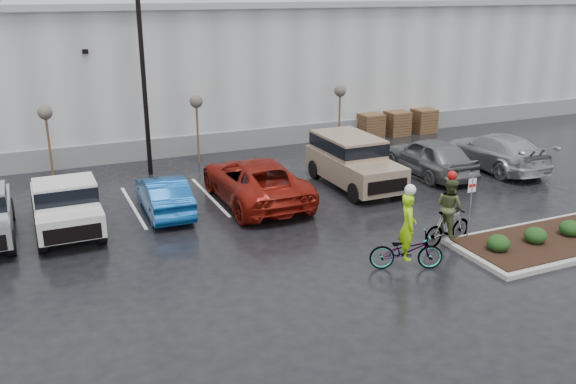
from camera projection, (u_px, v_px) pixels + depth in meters
name	position (u px, v px, depth m)	size (l,w,h in m)	color
ground	(369.00, 265.00, 18.16)	(120.00, 120.00, 0.00)	black
warehouse	(179.00, 63.00, 36.06)	(60.50, 15.50, 7.20)	#A3A6A7
wooded_ridge	(117.00, 43.00, 56.21)	(80.00, 25.00, 6.00)	#1E3D19
lamppost	(141.00, 43.00, 25.22)	(0.50, 1.00, 9.22)	black
sapling_west	(46.00, 117.00, 25.49)	(0.60, 0.60, 3.20)	#4E2F1F
sapling_mid	(196.00, 105.00, 27.99)	(0.60, 0.60, 3.20)	#4E2F1F
sapling_east	(340.00, 94.00, 30.86)	(0.60, 0.60, 3.20)	#4E2F1F
pallet_stack_a	(370.00, 126.00, 33.34)	(1.20, 1.20, 1.35)	#4E2F1F
pallet_stack_b	(397.00, 123.00, 33.99)	(1.20, 1.20, 1.35)	#4E2F1F
pallet_stack_c	(423.00, 120.00, 34.68)	(1.20, 1.20, 1.35)	#4E2F1F
curb_island	(569.00, 238.00, 19.96)	(8.00, 3.00, 0.15)	gray
mulch_bed	(569.00, 235.00, 19.93)	(7.60, 2.60, 0.04)	black
shrub_a	(499.00, 243.00, 18.70)	(0.70, 0.70, 0.52)	#1B3512
shrub_b	(536.00, 236.00, 19.27)	(0.70, 0.70, 0.52)	#1B3512
shrub_c	(570.00, 228.00, 19.85)	(0.70, 0.70, 0.52)	#1B3512
fire_lane_sign	(471.00, 202.00, 19.35)	(0.30, 0.05, 2.20)	gray
pickup_white	(65.00, 201.00, 20.67)	(2.10, 5.20, 1.96)	silver
car_blue	(164.00, 195.00, 22.20)	(1.46, 4.20, 1.38)	navy
car_red	(255.00, 180.00, 23.32)	(2.85, 6.18, 1.72)	maroon
suv_tan	(354.00, 163.00, 25.04)	(2.20, 5.10, 2.06)	gray
car_grey	(430.00, 156.00, 26.68)	(2.00, 4.96, 1.69)	slate
car_far_silver	(495.00, 151.00, 27.67)	(2.26, 5.56, 1.61)	#A1A4A8
cyclist_hivis	(407.00, 244.00, 17.71)	(2.27, 1.51, 2.61)	#3F3F44
cyclist_olive	(448.00, 218.00, 19.37)	(1.97, 0.98, 2.47)	#3F3F44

